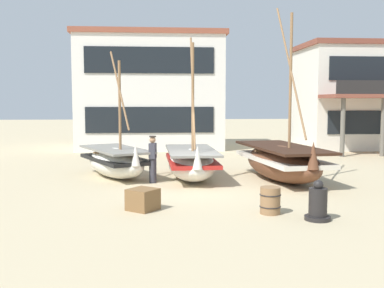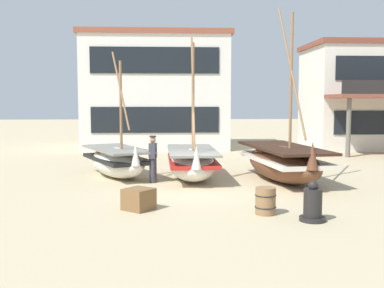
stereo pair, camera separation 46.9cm
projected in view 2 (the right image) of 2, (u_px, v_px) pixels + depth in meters
ground_plane at (194, 188)px, 15.33m from camera, size 120.00×120.00×0.00m
fishing_boat_near_left at (192, 163)px, 17.08m from camera, size 1.81×4.34×5.24m
fishing_boat_centre_large at (283, 162)px, 16.75m from camera, size 2.59×5.33×6.35m
fishing_boat_far_right at (117, 161)px, 17.65m from camera, size 3.16×4.30×4.80m
fisherman_by_hull at (153, 159)px, 16.36m from camera, size 0.29×0.40×1.68m
capstan_winch at (313, 205)px, 11.12m from camera, size 0.64×0.64×0.99m
wooden_barrel at (266, 201)px, 11.79m from camera, size 0.56×0.56×0.70m
cargo_crate at (139, 199)px, 12.30m from camera, size 0.97×0.97×0.57m
harbor_building_main at (156, 91)px, 28.64m from camera, size 9.02×5.46×7.03m
harbor_building_annex at (371, 96)px, 28.50m from camera, size 7.99×7.85×6.46m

